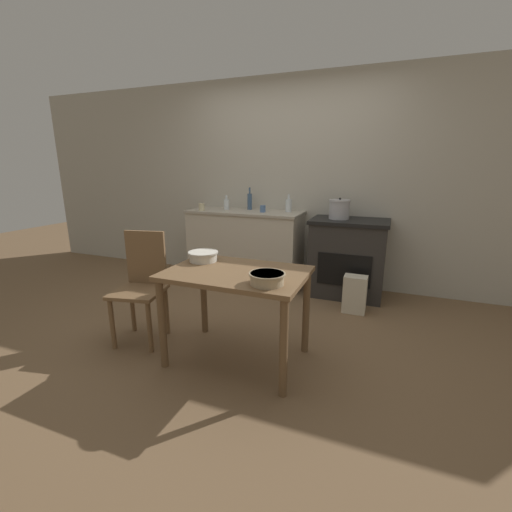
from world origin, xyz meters
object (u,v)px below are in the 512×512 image
at_px(flour_sack, 355,294).
at_px(stock_pot, 339,209).
at_px(bottle_far_left, 289,205).
at_px(mixing_bowl_large, 203,256).
at_px(chair, 142,283).
at_px(work_table, 236,285).
at_px(bottle_left, 227,204).
at_px(bottle_mid_left, 250,201).
at_px(stove, 347,258).
at_px(cup_center_left, 202,207).
at_px(cup_center, 263,209).
at_px(mixing_bowl_small, 267,278).

relative_size(flour_sack, stock_pot, 1.63).
bearing_deg(bottle_far_left, mixing_bowl_large, -97.19).
bearing_deg(chair, work_table, -13.51).
distance_m(flour_sack, bottle_left, 1.98).
bearing_deg(bottle_mid_left, stove, -6.26).
bearing_deg(flour_sack, work_table, -120.98).
relative_size(chair, cup_center_left, 10.35).
bearing_deg(flour_sack, cup_center, 159.41).
distance_m(chair, cup_center_left, 1.66).
relative_size(stock_pot, cup_center, 2.88).
relative_size(bottle_left, bottle_mid_left, 0.65).
relative_size(work_table, mixing_bowl_small, 4.28).
bearing_deg(stock_pot, stove, 1.02).
height_order(mixing_bowl_small, bottle_far_left, bottle_far_left).
height_order(flour_sack, cup_center_left, cup_center_left).
xyz_separation_m(mixing_bowl_large, bottle_far_left, (0.22, 1.72, 0.25)).
height_order(bottle_far_left, cup_center_left, bottle_far_left).
bearing_deg(bottle_mid_left, chair, -96.83).
height_order(bottle_left, bottle_mid_left, bottle_mid_left).
relative_size(flour_sack, mixing_bowl_small, 1.61).
bearing_deg(stock_pot, flour_sack, -60.50).
height_order(stove, bottle_far_left, bottle_far_left).
bearing_deg(mixing_bowl_large, flour_sack, 44.69).
distance_m(flour_sack, mixing_bowl_large, 1.69).
height_order(stove, work_table, stove).
distance_m(bottle_mid_left, cup_center_left, 0.62).
distance_m(stove, chair, 2.31).
distance_m(bottle_far_left, bottle_left, 0.82).
height_order(work_table, cup_center_left, cup_center_left).
bearing_deg(cup_center_left, cup_center, 9.66).
bearing_deg(stock_pot, mixing_bowl_large, -117.80).
relative_size(stove, bottle_left, 4.88).
distance_m(stock_pot, mixing_bowl_small, 1.97).
bearing_deg(bottle_far_left, flour_sack, -33.45).
distance_m(chair, mixing_bowl_large, 0.62).
distance_m(mixing_bowl_large, mixing_bowl_small, 0.76).
xyz_separation_m(mixing_bowl_large, bottle_mid_left, (-0.32, 1.75, 0.27)).
xyz_separation_m(bottle_left, cup_center, (0.53, -0.08, -0.03)).
distance_m(bottle_far_left, cup_center, 0.32).
relative_size(chair, flour_sack, 2.41).
bearing_deg(stove, cup_center_left, -174.34).
xyz_separation_m(work_table, cup_center, (-0.43, 1.71, 0.36)).
relative_size(flour_sack, bottle_mid_left, 1.39).
distance_m(bottle_left, cup_center, 0.54).
bearing_deg(stock_pot, work_table, -105.28).
relative_size(mixing_bowl_large, bottle_far_left, 1.15).
xyz_separation_m(stove, cup_center, (-1.04, -0.05, 0.53)).
bearing_deg(mixing_bowl_large, cup_center_left, 120.54).
xyz_separation_m(work_table, chair, (-0.91, 0.02, -0.11)).
height_order(flour_sack, stock_pot, stock_pot).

